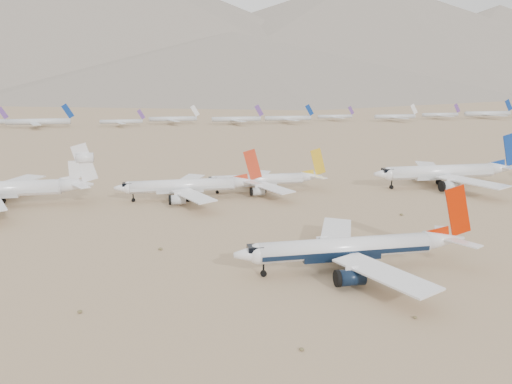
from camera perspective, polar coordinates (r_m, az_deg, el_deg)
ground at (r=108.64m, az=5.61°, el=-8.09°), size 7000.00×7000.00×0.00m
main_airliner at (r=105.05m, az=11.25°, el=-6.30°), size 48.57×47.43×17.14m
row2_navy_widebody at (r=192.86m, az=20.97°, el=2.13°), size 53.82×52.63×19.15m
row2_gold_tail at (r=172.57m, az=0.91°, el=1.39°), size 41.43×40.52×14.75m
row2_orange_tail at (r=162.86m, az=-7.69°, el=0.70°), size 45.00×44.02×16.05m
row2_white_trijet at (r=170.80m, az=-27.03°, el=0.31°), size 54.11×52.88×19.17m
distant_storage_row at (r=426.10m, az=-1.44°, el=8.42°), size 673.70×55.06×16.10m
mountain_range at (r=1754.28m, az=-8.19°, el=17.92°), size 7354.00×3024.00×470.00m
foothills at (r=1320.19m, az=14.26°, el=13.93°), size 4637.50×1395.00×155.00m
desert_scrub at (r=86.50m, az=18.23°, el=-14.30°), size 270.90×121.67×0.64m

